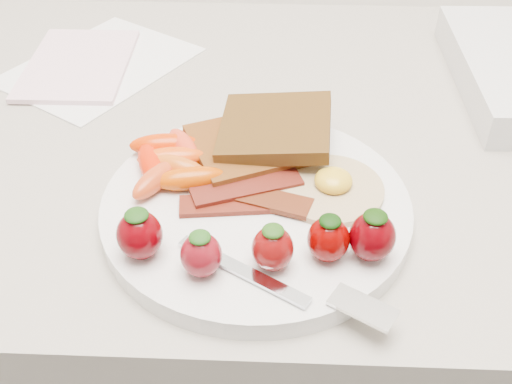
{
  "coord_description": "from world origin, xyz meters",
  "views": [
    {
      "loc": [
        -0.01,
        1.13,
        1.28
      ],
      "look_at": [
        -0.03,
        1.55,
        0.93
      ],
      "focal_mm": 45.0,
      "sensor_mm": 36.0,
      "label": 1
    }
  ],
  "objects": [
    {
      "name": "bacon_strips",
      "position": [
        -0.04,
        1.55,
        0.92
      ],
      "size": [
        0.12,
        0.07,
        0.01
      ],
      "color": "#3E1007",
      "rests_on": "plate"
    },
    {
      "name": "paper_sheet",
      "position": [
        -0.23,
        1.81,
        0.9
      ],
      "size": [
        0.25,
        0.26,
        0.0
      ],
      "primitive_type": "cube",
      "rotation": [
        0.0,
        0.0,
        -0.57
      ],
      "color": "white",
      "rests_on": "counter"
    },
    {
      "name": "counter",
      "position": [
        0.0,
        1.7,
        0.45
      ],
      "size": [
        2.0,
        0.6,
        0.9
      ],
      "primitive_type": "cube",
      "color": "gray",
      "rests_on": "ground"
    },
    {
      "name": "notepad",
      "position": [
        -0.25,
        1.81,
        0.91
      ],
      "size": [
        0.12,
        0.17,
        0.01
      ],
      "primitive_type": "cube",
      "rotation": [
        0.0,
        0.0,
        0.01
      ],
      "color": "silver",
      "rests_on": "paper_sheet"
    },
    {
      "name": "fork",
      "position": [
        0.01,
        1.45,
        0.92
      ],
      "size": [
        0.17,
        0.09,
        0.0
      ],
      "color": "silver",
      "rests_on": "plate"
    },
    {
      "name": "plate",
      "position": [
        -0.03,
        1.55,
        0.91
      ],
      "size": [
        0.27,
        0.27,
        0.02
      ],
      "primitive_type": "cylinder",
      "color": "white",
      "rests_on": "counter"
    },
    {
      "name": "fried_egg",
      "position": [
        0.04,
        1.57,
        0.92
      ],
      "size": [
        0.11,
        0.11,
        0.02
      ],
      "color": "beige",
      "rests_on": "plate"
    },
    {
      "name": "toast_lower",
      "position": [
        -0.04,
        1.62,
        0.93
      ],
      "size": [
        0.12,
        0.12,
        0.01
      ],
      "primitive_type": "cube",
      "rotation": [
        0.0,
        0.0,
        0.41
      ],
      "color": "#502909",
      "rests_on": "plate"
    },
    {
      "name": "baby_carrots",
      "position": [
        -0.11,
        1.59,
        0.93
      ],
      "size": [
        0.1,
        0.11,
        0.02
      ],
      "color": "#E04509",
      "rests_on": "plate"
    },
    {
      "name": "toast_upper",
      "position": [
        -0.01,
        1.63,
        0.94
      ],
      "size": [
        0.11,
        0.11,
        0.02
      ],
      "primitive_type": "cube",
      "rotation": [
        0.0,
        -0.1,
        -0.07
      ],
      "color": "#301B09",
      "rests_on": "toast_lower"
    },
    {
      "name": "strawberries",
      "position": [
        -0.02,
        1.48,
        0.94
      ],
      "size": [
        0.22,
        0.06,
        0.04
      ],
      "color": "#560005",
      "rests_on": "plate"
    }
  ]
}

